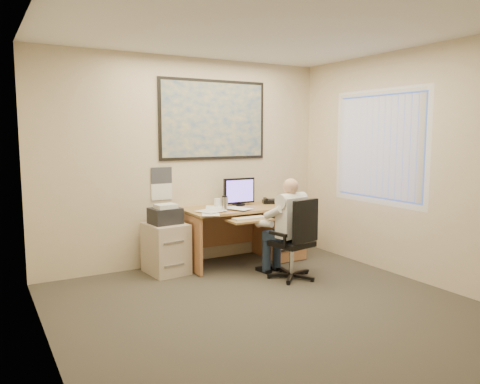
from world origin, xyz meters
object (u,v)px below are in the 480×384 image
office_chair (293,256)px  person (291,228)px  desk (263,227)px  filing_cabinet (166,244)px

office_chair → person: bearing=73.1°
desk → filing_cabinet: size_ratio=1.85×
office_chair → desk: bearing=68.2°
office_chair → person: (0.01, 0.07, 0.32)m
desk → person: 0.93m
desk → person: size_ratio=1.34×
person → office_chair: bearing=-106.3°
filing_cabinet → office_chair: size_ratio=0.89×
desk → office_chair: 1.00m
desk → office_chair: desk is taller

